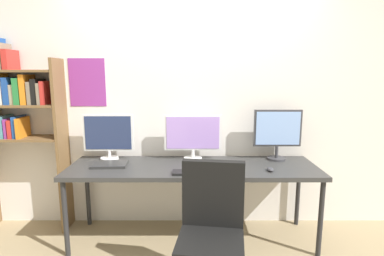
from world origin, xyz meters
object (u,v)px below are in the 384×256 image
at_px(bookshelf, 12,110).
at_px(desk, 192,171).
at_px(monitor_left, 107,135).
at_px(monitor_center, 192,135).
at_px(keyboard_main, 192,172).
at_px(computer_mouse, 269,169).
at_px(laptop_closed, 109,165).
at_px(monitor_right, 276,131).
at_px(office_chair, 210,248).

bearing_deg(bookshelf, desk, -7.45).
bearing_deg(monitor_left, bookshelf, 178.86).
bearing_deg(monitor_center, bookshelf, 179.40).
distance_m(monitor_left, keyboard_main, 0.98).
height_order(desk, computer_mouse, computer_mouse).
xyz_separation_m(computer_mouse, laptop_closed, (-1.46, 0.16, -0.00)).
height_order(desk, monitor_left, monitor_left).
bearing_deg(computer_mouse, laptop_closed, 173.73).
xyz_separation_m(monitor_left, monitor_right, (1.67, -0.00, 0.04)).
distance_m(monitor_center, keyboard_main, 0.50).
distance_m(office_chair, computer_mouse, 0.94).
bearing_deg(desk, monitor_left, 165.77).
xyz_separation_m(office_chair, monitor_left, (-0.96, 1.04, 0.59)).
xyz_separation_m(bookshelf, monitor_right, (2.60, -0.02, -0.21)).
relative_size(bookshelf, keyboard_main, 5.42).
xyz_separation_m(office_chair, computer_mouse, (0.56, 0.66, 0.35)).
bearing_deg(monitor_center, monitor_left, -180.00).
bearing_deg(monitor_right, keyboard_main, -152.16).
bearing_deg(computer_mouse, desk, 166.76).
bearing_deg(laptop_closed, bookshelf, 163.74).
bearing_deg(bookshelf, computer_mouse, -9.09).
bearing_deg(monitor_left, laptop_closed, -74.67).
height_order(desk, monitor_center, monitor_center).
distance_m(monitor_left, monitor_right, 1.68).
bearing_deg(keyboard_main, desk, 90.00).
xyz_separation_m(bookshelf, monitor_left, (0.93, -0.02, -0.25)).
distance_m(desk, keyboard_main, 0.24).
bearing_deg(monitor_center, computer_mouse, -28.61).
bearing_deg(monitor_right, monitor_center, 180.00).
height_order(monitor_left, monitor_center, monitor_left).
relative_size(bookshelf, monitor_left, 3.89).
xyz_separation_m(office_chair, keyboard_main, (-0.12, 0.59, 0.35)).
height_order(bookshelf, computer_mouse, bookshelf).
xyz_separation_m(desk, monitor_left, (-0.84, 0.21, 0.30)).
relative_size(desk, monitor_left, 4.68).
xyz_separation_m(monitor_left, laptop_closed, (0.06, -0.21, -0.24)).
bearing_deg(monitor_left, keyboard_main, -27.85).
bearing_deg(keyboard_main, laptop_closed, 163.56).
xyz_separation_m(monitor_right, computer_mouse, (-0.15, -0.37, -0.27)).
relative_size(monitor_left, monitor_center, 0.88).
bearing_deg(office_chair, computer_mouse, 49.81).
bearing_deg(monitor_left, monitor_center, 0.00).
xyz_separation_m(desk, keyboard_main, (0.00, -0.23, 0.06)).
distance_m(desk, bookshelf, 1.86).
xyz_separation_m(desk, bookshelf, (-1.76, 0.23, 0.55)).
distance_m(bookshelf, office_chair, 2.32).
bearing_deg(monitor_left, monitor_right, -0.00).
relative_size(desk, bookshelf, 1.20).
distance_m(monitor_right, laptop_closed, 1.65).
distance_m(desk, monitor_center, 0.37).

